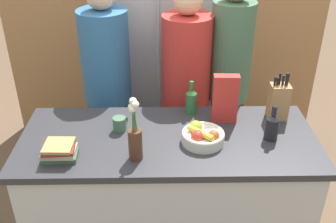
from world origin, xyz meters
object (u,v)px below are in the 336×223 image
Objects in this scene: refrigerator at (166,54)px; knife_block at (278,101)px; book_stack at (59,151)px; flower_vase at (135,136)px; cereal_box at (225,99)px; person_in_blue at (186,88)px; person_at_sink at (108,83)px; fruit_bowl at (202,136)px; coffee_mug at (120,124)px; bottle_vinegar at (191,101)px; person_in_red_tee at (229,77)px; bottle_oil at (272,126)px.

knife_block is (0.68, -1.05, 0.10)m from refrigerator.
flower_vase is at bearing -1.14° from book_stack.
person_in_blue is at bearing 113.84° from cereal_box.
person_at_sink is at bearing 80.51° from book_stack.
fruit_bowl is 0.78× the size of knife_block.
fruit_bowl is at bearing -16.03° from coffee_mug.
cereal_box is 1.40× the size of bottle_vinegar.
cereal_box is 0.65m from coffee_mug.
person_in_blue is 0.95× the size of person_in_red_tee.
person_in_red_tee is (0.31, 0.02, 0.07)m from person_in_blue.
fruit_bowl is at bearing -81.84° from refrigerator.
knife_block is at bearing -8.05° from bottle_vinegar.
person_in_red_tee reaches higher than cereal_box.
person_in_red_tee reaches higher than flower_vase.
fruit_bowl is 0.30m from cereal_box.
book_stack is at bearing -170.02° from fruit_bowl.
person_at_sink is (-0.62, 0.75, -0.03)m from fruit_bowl.
bottle_oil is (0.58, -1.29, 0.07)m from refrigerator.
refrigerator reaches higher than bottle_vinegar.
fruit_bowl is 0.15× the size of person_in_blue.
bottle_vinegar is at bearing 33.03° from book_stack.
person_in_red_tee reaches higher than bottle_oil.
person_in_blue is (0.57, -0.06, -0.01)m from person_at_sink.
refrigerator is at bearing 80.53° from person_at_sink.
person_in_blue reaches higher than bottle_oil.
refrigerator is 1.33m from fruit_bowl.
book_stack is at bearing -146.97° from bottle_vinegar.
refrigerator is at bearing 68.20° from book_stack.
bottle_oil reaches higher than fruit_bowl.
person_in_red_tee is at bearing 54.05° from flower_vase.
cereal_box is 0.18× the size of person_at_sink.
coffee_mug is 0.06× the size of person_at_sink.
person_in_blue is (-0.54, 0.44, -0.12)m from knife_block.
fruit_bowl is 0.56m from knife_block.
refrigerator is 6.17× the size of cereal_box.
refrigerator reaches higher than coffee_mug.
refrigerator reaches higher than flower_vase.
person_in_blue is at bearing -170.80° from person_in_red_tee.
flower_vase reaches higher than knife_block.
knife_block is 0.18× the size of person_at_sink.
cereal_box is at bearing -95.99° from person_in_red_tee.
bottle_vinegar is at bearing 144.77° from bottle_oil.
book_stack is at bearing -134.33° from person_in_red_tee.
refrigerator is 18.93× the size of coffee_mug.
bottle_oil is 0.97× the size of bottle_vinegar.
bottle_vinegar is 0.13× the size of person_in_red_tee.
fruit_bowl is 1.14× the size of bottle_oil.
cereal_box is 0.95m from person_at_sink.
bottle_oil is (0.87, -0.11, 0.04)m from coffee_mug.
refrigerator is 0.71m from person_at_sink.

